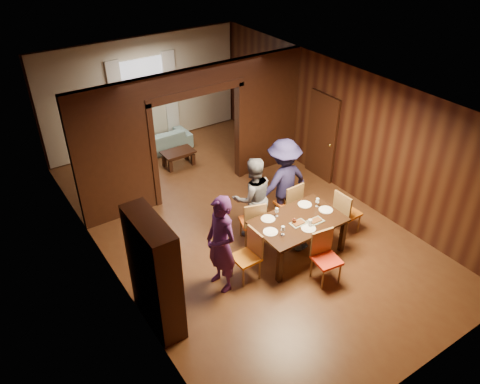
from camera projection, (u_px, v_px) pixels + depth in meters
floor at (238, 222)px, 9.92m from camera, size 9.00×9.00×0.00m
ceiling at (237, 91)px, 8.34m from camera, size 5.50×9.00×0.02m
room_walls at (191, 126)px, 10.41m from camera, size 5.52×9.01×2.90m
person_purple at (221, 245)px, 7.85m from camera, size 0.50×0.71×1.84m
person_grey at (253, 198)px, 9.15m from camera, size 0.96×0.82×1.72m
person_navy at (283, 182)px, 9.51m from camera, size 1.22×0.72×1.87m
sofa at (155, 142)px, 12.40m from camera, size 1.96×0.80×0.57m
serving_bowl at (301, 215)px, 8.77m from camera, size 0.34×0.34×0.08m
dining_table at (297, 236)px, 8.90m from camera, size 1.69×1.05×0.76m
coffee_table at (179, 158)px, 11.84m from camera, size 0.80×0.50×0.40m
chair_left at (246, 256)px, 8.26m from camera, size 0.45×0.45×0.97m
chair_right at (348, 212)px, 9.40m from camera, size 0.46×0.46×0.97m
chair_far_l at (252, 220)px, 9.16m from camera, size 0.56×0.56×0.97m
chair_far_r at (288, 202)px, 9.69m from camera, size 0.45×0.45×0.97m
chair_near at (327, 259)px, 8.21m from camera, size 0.50×0.50×0.97m
hutch at (154, 273)px, 7.15m from camera, size 0.40×1.20×2.00m
door_right at (322, 137)px, 10.96m from camera, size 0.06×0.90×2.10m
window_far at (143, 84)px, 12.08m from camera, size 1.20×0.03×1.30m
curtain_left at (118, 107)px, 11.95m from camera, size 0.35×0.06×2.40m
curtain_right at (171, 95)px, 12.65m from camera, size 0.35×0.06×2.40m
plate_left at (270, 232)px, 8.39m from camera, size 0.27×0.27×0.01m
plate_far_l at (268, 219)px, 8.72m from camera, size 0.27×0.27×0.01m
plate_far_r at (305, 204)px, 9.12m from camera, size 0.27×0.27×0.01m
plate_right at (326, 210)px, 8.97m from camera, size 0.27×0.27×0.01m
plate_near at (308, 228)px, 8.47m from camera, size 0.27×0.27×0.01m
platter_a at (298, 223)px, 8.59m from camera, size 0.30×0.20×0.04m
platter_b at (316, 221)px, 8.65m from camera, size 0.30×0.20×0.04m
wineglass_left at (283, 230)px, 8.29m from camera, size 0.08×0.08×0.18m
wineglass_far at (277, 212)px, 8.76m from camera, size 0.08×0.08×0.18m
wineglass_right at (317, 202)px, 9.03m from camera, size 0.08×0.08×0.18m
tumbler at (310, 223)px, 8.51m from camera, size 0.07×0.07×0.14m
condiment_jar at (294, 221)px, 8.58m from camera, size 0.08×0.08×0.11m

